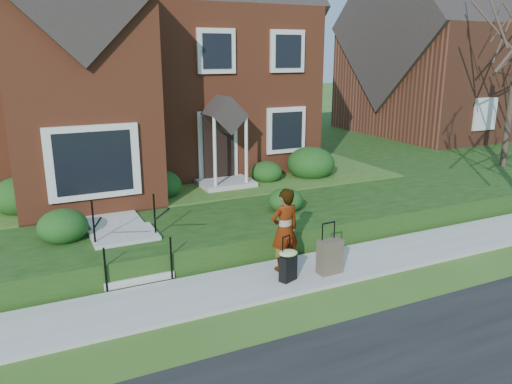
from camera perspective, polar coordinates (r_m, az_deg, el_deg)
ground at (r=10.45m, az=1.75°, el=-10.16°), size 120.00×120.00×0.00m
sidewalk at (r=10.43m, az=1.75°, el=-9.97°), size 60.00×1.60×0.08m
terrace at (r=21.40m, az=-2.11°, el=4.14°), size 44.00×20.00×0.60m
walkway at (r=14.03m, az=-16.99°, el=-1.30°), size 1.20×6.00×0.06m
main_house at (r=18.44m, az=-13.22°, el=17.43°), size 10.40×10.20×9.40m
neighbour_house at (r=28.09m, az=21.72°, el=15.96°), size 9.40×8.00×9.20m
front_steps at (r=11.13m, az=-14.33°, el=-6.34°), size 1.40×2.02×1.50m
foundation_shrubs at (r=14.37m, az=-6.91°, el=1.48°), size 10.21×4.12×1.10m
woman at (r=10.47m, az=3.30°, el=-4.33°), size 0.68×0.47×1.79m
suitcase_black at (r=10.17m, az=3.69°, el=-8.16°), size 0.48×0.44×0.95m
suitcase_olive at (r=10.60m, az=8.44°, el=-7.30°), size 0.52×0.31×1.09m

